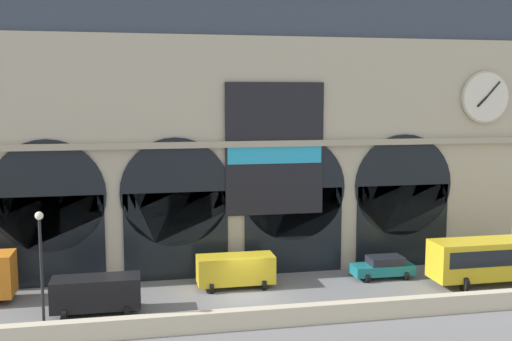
{
  "coord_description": "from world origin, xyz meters",
  "views": [
    {
      "loc": [
        -6.91,
        -36.57,
        12.91
      ],
      "look_at": [
        1.46,
        5.0,
        7.63
      ],
      "focal_mm": 42.07,
      "sensor_mm": 36.0,
      "label": 1
    }
  ],
  "objects": [
    {
      "name": "quay_parapet_wall",
      "position": [
        0.0,
        -4.91,
        0.55
      ],
      "size": [
        90.0,
        0.7,
        1.11
      ],
      "primitive_type": "cube",
      "color": "beige",
      "rests_on": "ground"
    },
    {
      "name": "van_center",
      "position": [
        -0.48,
        2.34,
        1.25
      ],
      "size": [
        5.2,
        2.48,
        2.2
      ],
      "color": "gold",
      "rests_on": "ground"
    },
    {
      "name": "station_building",
      "position": [
        0.03,
        7.34,
        9.88
      ],
      "size": [
        44.28,
        5.13,
        20.3
      ],
      "color": "#B2A891",
      "rests_on": "ground"
    },
    {
      "name": "bus_east",
      "position": [
        18.15,
        -0.38,
        1.78
      ],
      "size": [
        11.0,
        3.25,
        3.1
      ],
      "color": "gold",
      "rests_on": "ground"
    },
    {
      "name": "car_mideast",
      "position": [
        10.19,
        2.39,
        0.8
      ],
      "size": [
        4.4,
        2.22,
        1.55
      ],
      "color": "#19727A",
      "rests_on": "ground"
    },
    {
      "name": "van_midwest",
      "position": [
        -9.43,
        -0.81,
        1.25
      ],
      "size": [
        5.2,
        2.48,
        2.2
      ],
      "color": "black",
      "rests_on": "ground"
    },
    {
      "name": "ground_plane",
      "position": [
        0.0,
        0.0,
        0.0
      ],
      "size": [
        200.0,
        200.0,
        0.0
      ],
      "primitive_type": "plane",
      "color": "slate"
    },
    {
      "name": "street_lamp_quayside",
      "position": [
        -11.97,
        -4.11,
        4.41
      ],
      "size": [
        0.44,
        0.44,
        6.9
      ],
      "color": "black",
      "rests_on": "ground"
    }
  ]
}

